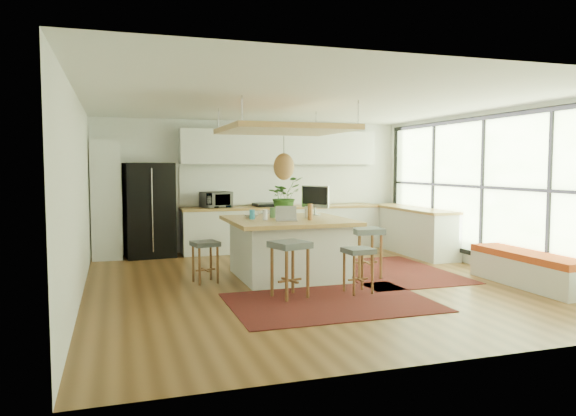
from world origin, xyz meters
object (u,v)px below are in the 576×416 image
object	(u,v)px
laptop	(287,213)
island_plant	(284,200)
island	(288,248)
stool_left_side	(205,259)
stool_right_back	(345,247)
stool_right_front	(366,255)
monitor	(315,200)
stool_near_right	(358,268)
stool_near_left	(290,272)
microwave	(216,198)
fridge	(149,209)

from	to	relation	value
laptop	island_plant	world-z (taller)	island_plant
island	stool_left_side	xyz separation A→B (m)	(-1.32, -0.03, -0.11)
stool_left_side	island_plant	xyz separation A→B (m)	(1.47, 0.69, 0.83)
stool_right_back	stool_left_side	world-z (taller)	stool_right_back
laptop	island_plant	distance (m)	1.06
stool_left_side	stool_right_front	bearing A→B (deg)	-9.41
monitor	laptop	bearing A→B (deg)	-79.38
island	stool_right_front	bearing A→B (deg)	-21.01
stool_near_right	stool_right_back	bearing A→B (deg)	71.12
stool_near_left	monitor	bearing A→B (deg)	59.93
stool_near_left	microwave	world-z (taller)	microwave
fridge	stool_near_right	bearing A→B (deg)	-63.02
stool_near_right	island	bearing A→B (deg)	113.00
stool_near_left	microwave	bearing A→B (deg)	93.73
fridge	island_plant	bearing A→B (deg)	-48.55
stool_left_side	monitor	bearing A→B (deg)	13.91
stool_left_side	microwave	distance (m)	2.89
microwave	island_plant	size ratio (longest dim) A/B	0.89
fridge	monitor	xyz separation A→B (m)	(2.60, -2.19, 0.26)
island	stool_left_side	size ratio (longest dim) A/B	2.94
fridge	island_plant	world-z (taller)	fridge
fridge	stool_near_left	bearing A→B (deg)	-73.87
fridge	stool_left_side	world-z (taller)	fridge
stool_near_left	laptop	xyz separation A→B (m)	(0.26, 0.97, 0.70)
fridge	microwave	world-z (taller)	fridge
stool_left_side	monitor	world-z (taller)	monitor
island	island_plant	world-z (taller)	island_plant
island	stool_right_back	size ratio (longest dim) A/B	2.50
stool_near_right	stool_left_side	size ratio (longest dim) A/B	1.00
stool_left_side	monitor	size ratio (longest dim) A/B	1.15
island	monitor	xyz separation A→B (m)	(0.63, 0.45, 0.72)
monitor	microwave	size ratio (longest dim) A/B	0.96
stool_near_left	stool_near_right	xyz separation A→B (m)	(0.98, -0.04, 0.00)
fridge	monitor	distance (m)	3.41
fridge	laptop	world-z (taller)	fridge
microwave	island_plant	distance (m)	2.17
stool_right_back	laptop	world-z (taller)	laptop
fridge	microwave	size ratio (longest dim) A/B	3.18
fridge	laptop	distance (m)	3.51
stool_right_front	island_plant	size ratio (longest dim) A/B	1.23
stool_near_left	stool_left_side	world-z (taller)	stool_near_left
stool_near_left	stool_left_side	xyz separation A→B (m)	(-0.92, 1.29, 0.00)
island_plant	laptop	bearing A→B (deg)	-105.52
stool_near_right	stool_right_front	distance (m)	1.09
stool_left_side	island_plant	world-z (taller)	island_plant
island	monitor	world-z (taller)	monitor
island	monitor	bearing A→B (deg)	35.57
monitor	stool_near_left	bearing A→B (deg)	-65.83
stool_left_side	laptop	size ratio (longest dim) A/B	1.84
stool_near_left	stool_right_front	bearing A→B (deg)	29.71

